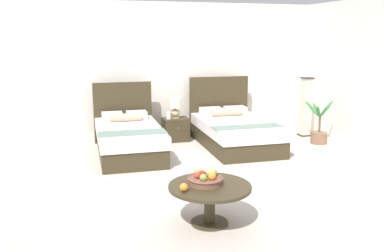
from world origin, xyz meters
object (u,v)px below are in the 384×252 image
(nightstand, at_px, (176,129))
(fruit_bowl, at_px, (206,179))
(loose_orange, at_px, (184,187))
(table_lamp, at_px, (175,106))
(loose_apple, at_px, (197,172))
(bed_near_corner, at_px, (234,131))
(bed_near_window, at_px, (129,138))
(floor_lamp_corner, at_px, (306,107))
(coffee_table, at_px, (210,194))
(vase, at_px, (169,115))
(potted_palm, at_px, (319,131))

(nightstand, height_order, fruit_bowl, fruit_bowl)
(loose_orange, bearing_deg, table_lamp, 77.15)
(loose_apple, bearing_deg, bed_near_corner, 60.09)
(bed_near_window, distance_m, loose_orange, 3.25)
(floor_lamp_corner, bearing_deg, coffee_table, -133.32)
(coffee_table, height_order, loose_apple, loose_apple)
(table_lamp, relative_size, loose_orange, 4.52)
(table_lamp, relative_size, fruit_bowl, 1.03)
(bed_near_window, relative_size, vase, 14.50)
(potted_palm, bearing_deg, bed_near_corner, 170.30)
(bed_near_corner, bearing_deg, loose_orange, -120.22)
(loose_apple, relative_size, loose_orange, 0.88)
(table_lamp, distance_m, loose_apple, 3.58)
(loose_apple, bearing_deg, vase, 82.31)
(loose_orange, relative_size, floor_lamp_corner, 0.07)
(bed_near_window, distance_m, loose_apple, 2.82)
(table_lamp, bearing_deg, coffee_table, -98.55)
(loose_apple, bearing_deg, coffee_table, -84.78)
(vase, height_order, potted_palm, potted_palm)
(bed_near_corner, xyz_separation_m, table_lamp, (-0.98, 0.74, 0.42))
(loose_apple, xyz_separation_m, loose_orange, (-0.29, -0.47, 0.01))
(bed_near_window, xyz_separation_m, floor_lamp_corner, (3.79, 0.39, 0.32))
(coffee_table, distance_m, potted_palm, 4.32)
(loose_orange, relative_size, potted_palm, 0.11)
(bed_near_corner, relative_size, fruit_bowl, 5.41)
(floor_lamp_corner, relative_size, potted_palm, 1.43)
(table_lamp, xyz_separation_m, coffee_table, (-0.58, -3.89, -0.36))
(coffee_table, height_order, potted_palm, potted_palm)
(fruit_bowl, bearing_deg, loose_apple, 90.54)
(fruit_bowl, relative_size, loose_orange, 4.38)
(table_lamp, bearing_deg, loose_orange, -102.85)
(table_lamp, bearing_deg, potted_palm, -21.15)
(vase, bearing_deg, loose_orange, -100.96)
(table_lamp, xyz_separation_m, potted_palm, (2.66, -1.03, -0.47))
(table_lamp, distance_m, potted_palm, 2.89)
(bed_near_window, xyz_separation_m, coffee_table, (0.46, -3.14, 0.06))
(bed_near_corner, height_order, floor_lamp_corner, bed_near_corner)
(loose_apple, relative_size, potted_palm, 0.09)
(vase, xyz_separation_m, loose_orange, (-0.76, -3.93, -0.04))
(nightstand, bearing_deg, loose_orange, -102.92)
(table_lamp, distance_m, floor_lamp_corner, 2.77)
(bed_near_window, xyz_separation_m, loose_apple, (0.43, -2.78, 0.20))
(potted_palm, bearing_deg, table_lamp, 158.85)
(coffee_table, bearing_deg, table_lamp, 81.45)
(loose_apple, distance_m, potted_palm, 4.13)
(coffee_table, relative_size, potted_palm, 1.07)
(floor_lamp_corner, bearing_deg, fruit_bowl, -133.98)
(bed_near_corner, bearing_deg, potted_palm, -9.70)
(loose_orange, bearing_deg, bed_near_window, 92.43)
(bed_near_window, distance_m, coffee_table, 3.17)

